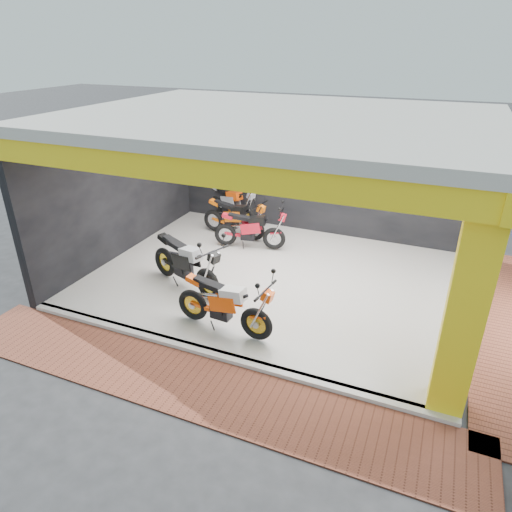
% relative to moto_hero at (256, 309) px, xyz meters
% --- Properties ---
extents(ground, '(80.00, 80.00, 0.00)m').
position_rel_moto_hero_xyz_m(ground, '(-0.55, 0.40, -0.74)').
color(ground, '#2D2D30').
rests_on(ground, ground).
extents(showroom_floor, '(8.00, 6.00, 0.10)m').
position_rel_moto_hero_xyz_m(showroom_floor, '(-0.55, 2.40, -0.69)').
color(showroom_floor, white).
rests_on(showroom_floor, ground).
extents(showroom_ceiling, '(8.40, 6.40, 0.20)m').
position_rel_moto_hero_xyz_m(showroom_ceiling, '(-0.55, 2.40, 2.86)').
color(showroom_ceiling, beige).
rests_on(showroom_ceiling, corner_column).
extents(back_wall, '(8.20, 0.20, 3.50)m').
position_rel_moto_hero_xyz_m(back_wall, '(-0.55, 5.50, 1.01)').
color(back_wall, black).
rests_on(back_wall, ground).
extents(left_wall, '(0.20, 6.20, 3.50)m').
position_rel_moto_hero_xyz_m(left_wall, '(-4.65, 2.40, 1.01)').
color(left_wall, black).
rests_on(left_wall, ground).
extents(corner_column, '(0.50, 0.50, 3.50)m').
position_rel_moto_hero_xyz_m(corner_column, '(3.20, -0.35, 1.01)').
color(corner_column, yellow).
rests_on(corner_column, ground).
extents(header_beam_front, '(8.40, 0.30, 0.40)m').
position_rel_moto_hero_xyz_m(header_beam_front, '(-0.55, -0.60, 2.56)').
color(header_beam_front, yellow).
rests_on(header_beam_front, corner_column).
extents(header_beam_right, '(0.30, 6.40, 0.40)m').
position_rel_moto_hero_xyz_m(header_beam_right, '(3.45, 2.40, 2.56)').
color(header_beam_right, yellow).
rests_on(header_beam_right, corner_column).
extents(floor_kerb, '(8.00, 0.20, 0.10)m').
position_rel_moto_hero_xyz_m(floor_kerb, '(-0.55, -0.62, -0.69)').
color(floor_kerb, white).
rests_on(floor_kerb, ground).
extents(paver_front, '(9.00, 1.40, 0.03)m').
position_rel_moto_hero_xyz_m(paver_front, '(-0.55, -1.40, -0.73)').
color(paver_front, brown).
rests_on(paver_front, ground).
extents(paver_right, '(1.40, 7.00, 0.03)m').
position_rel_moto_hero_xyz_m(paver_right, '(4.25, 2.40, -0.73)').
color(paver_right, brown).
rests_on(paver_right, ground).
extents(moto_hero, '(2.17, 0.96, 1.29)m').
position_rel_moto_hero_xyz_m(moto_hero, '(0.00, 0.00, 0.00)').
color(moto_hero, '#FF4F0A').
rests_on(moto_hero, showroom_floor).
extents(moto_row_a, '(2.40, 1.58, 1.38)m').
position_rel_moto_hero_xyz_m(moto_row_a, '(-1.48, 0.93, 0.04)').
color(moto_row_a, black).
rests_on(moto_row_a, showroom_floor).
extents(moto_row_b, '(2.07, 1.11, 1.20)m').
position_rel_moto_hero_xyz_m(moto_row_b, '(-1.10, 3.76, -0.04)').
color(moto_row_b, red).
rests_on(moto_row_b, showroom_floor).
extents(moto_row_c, '(2.26, 1.52, 1.30)m').
position_rel_moto_hero_xyz_m(moto_row_c, '(-2.43, 4.96, 0.00)').
color(moto_row_c, '#9D9FA4').
rests_on(moto_row_c, showroom_floor).
extents(moto_row_d, '(2.11, 0.99, 1.24)m').
position_rel_moto_hero_xyz_m(moto_row_d, '(-1.80, 4.11, -0.02)').
color(moto_row_d, orange).
rests_on(moto_row_d, showroom_floor).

